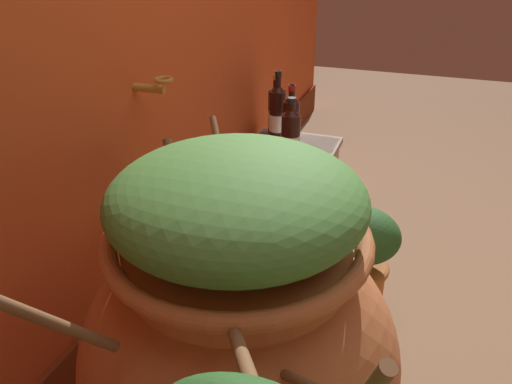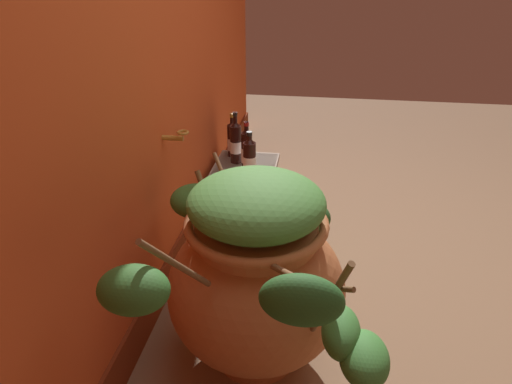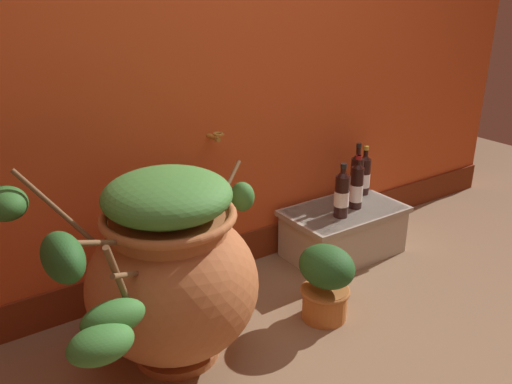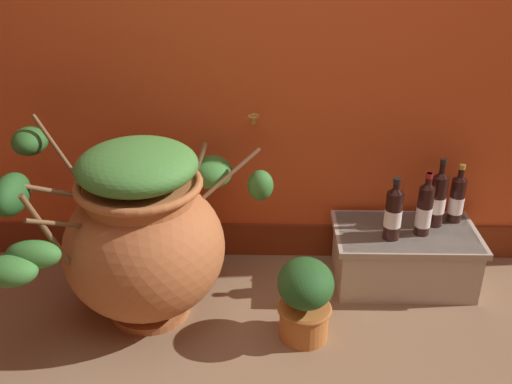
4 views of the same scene
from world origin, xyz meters
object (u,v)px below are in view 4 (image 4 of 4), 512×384
at_px(wine_bottle_middle, 425,209).
at_px(potted_shrub, 305,297).
at_px(terracotta_urn, 141,233).
at_px(wine_bottle_left, 438,198).
at_px(wine_bottle_back, 457,198).
at_px(wine_bottle_right, 393,212).

bearing_deg(wine_bottle_middle, potted_shrub, -144.58).
relative_size(wine_bottle_middle, potted_shrub, 0.85).
height_order(terracotta_urn, wine_bottle_left, terracotta_urn).
bearing_deg(wine_bottle_back, terracotta_urn, -165.51).
relative_size(wine_bottle_left, potted_shrub, 0.93).
distance_m(terracotta_urn, wine_bottle_middle, 1.31).
relative_size(terracotta_urn, wine_bottle_left, 3.36).
xyz_separation_m(wine_bottle_right, wine_bottle_back, (0.34, 0.17, -0.01)).
xyz_separation_m(terracotta_urn, wine_bottle_right, (1.13, 0.21, 0.00)).
height_order(wine_bottle_right, potted_shrub, wine_bottle_right).
distance_m(wine_bottle_right, potted_shrub, 0.60).
bearing_deg(wine_bottle_middle, wine_bottle_right, -164.28).
relative_size(terracotta_urn, wine_bottle_middle, 3.71).
relative_size(wine_bottle_left, wine_bottle_right, 1.13).
height_order(terracotta_urn, wine_bottle_back, terracotta_urn).
bearing_deg(terracotta_urn, wine_bottle_left, 13.89).
bearing_deg(potted_shrub, wine_bottle_middle, 35.42).
height_order(terracotta_urn, potted_shrub, terracotta_urn).
relative_size(wine_bottle_left, wine_bottle_middle, 1.10).
xyz_separation_m(wine_bottle_left, wine_bottle_middle, (-0.08, -0.09, -0.01)).
xyz_separation_m(terracotta_urn, wine_bottle_middle, (1.28, 0.25, -0.00)).
xyz_separation_m(wine_bottle_back, potted_shrub, (-0.76, -0.54, -0.21)).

